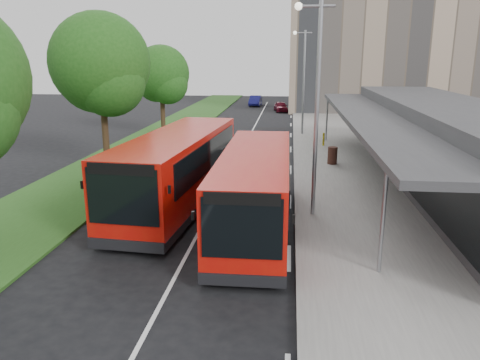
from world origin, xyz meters
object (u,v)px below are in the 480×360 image
object	(u,v)px
car_near	(281,107)
car_far	(255,101)
bus_main	(255,190)
tree_mid	(101,69)
bollard	(324,139)
lamp_post_far	(303,76)
litter_bin	(332,155)
tree_far	(161,77)
lamp_post_near	(315,98)
bus_second	(178,170)

from	to	relation	value
car_near	car_far	xyz separation A→B (m)	(-3.39, 6.20, 0.07)
bus_main	car_near	xyz separation A→B (m)	(0.09, 38.04, -0.90)
tree_mid	bollard	distance (m)	15.64
bus_main	lamp_post_far	bearing A→B (deg)	84.07
car_far	tree_mid	bearing A→B (deg)	-96.60
tree_mid	car_far	xyz separation A→B (m)	(5.72, 35.79, -4.89)
bus_main	car_near	world-z (taller)	bus_main
litter_bin	car_far	distance (m)	34.42
car_near	bollard	bearing A→B (deg)	-89.25
car_near	tree_mid	bearing A→B (deg)	-115.46
car_near	car_far	size ratio (longest dim) A/B	0.86
tree_far	litter_bin	xyz separation A→B (m)	(12.73, -9.91, -3.95)
lamp_post_near	car_far	xyz separation A→B (m)	(-5.41, 42.84, -4.07)
bus_main	car_far	bearing A→B (deg)	93.96
lamp_post_near	bollard	world-z (taller)	lamp_post_near
tree_far	car_near	xyz separation A→B (m)	(9.11, 17.58, -4.01)
bus_second	lamp_post_near	bearing A→B (deg)	-4.73
tree_mid	car_far	distance (m)	36.57
lamp_post_far	bus_second	size ratio (longest dim) A/B	0.72
tree_far	car_far	world-z (taller)	tree_far
bus_main	bollard	size ratio (longest dim) A/B	11.37
car_near	bus_main	bearing A→B (deg)	-98.48
tree_mid	bus_second	bearing A→B (deg)	-47.77
tree_mid	car_near	bearing A→B (deg)	72.88
bus_main	bollard	world-z (taller)	bus_main
tree_far	bus_second	distance (m)	19.21
lamp_post_far	bollard	size ratio (longest dim) A/B	8.94
lamp_post_far	bus_second	distance (m)	20.12
bus_second	car_near	distance (m)	35.91
bus_second	bus_main	bearing A→B (deg)	-29.26
lamp_post_far	litter_bin	bearing A→B (deg)	-81.64
bus_second	litter_bin	distance (m)	10.94
bollard	car_far	size ratio (longest dim) A/B	0.23
tree_far	bollard	xyz separation A→B (m)	(12.59, -4.14, -3.99)
tree_mid	lamp_post_far	xyz separation A→B (m)	(11.13, 12.95, -0.82)
lamp_post_far	car_near	world-z (taller)	lamp_post_far
bus_main	bollard	bearing A→B (deg)	77.36
lamp_post_far	bus_main	world-z (taller)	lamp_post_far
lamp_post_far	lamp_post_near	bearing A→B (deg)	-90.00
tree_far	car_near	world-z (taller)	tree_far
tree_mid	bollard	size ratio (longest dim) A/B	9.57
tree_far	car_near	distance (m)	20.21
litter_bin	car_near	size ratio (longest dim) A/B	0.29
tree_mid	bus_second	world-z (taller)	tree_mid
bus_second	car_far	world-z (taller)	bus_second
litter_bin	car_far	world-z (taller)	car_far
lamp_post_near	car_near	distance (m)	36.92
bus_second	lamp_post_far	bearing A→B (deg)	78.37
bollard	bus_second	bearing A→B (deg)	-116.61
lamp_post_near	litter_bin	xyz separation A→B (m)	(1.60, 9.14, -4.07)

